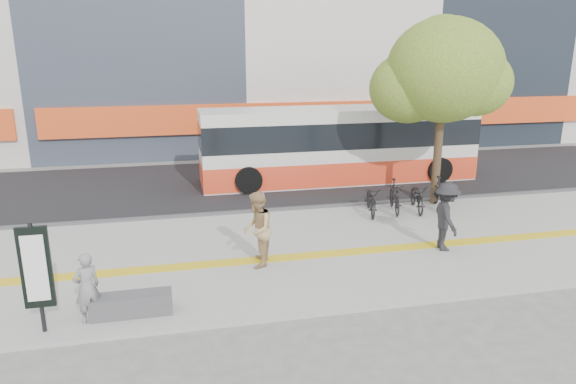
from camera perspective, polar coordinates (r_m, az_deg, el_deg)
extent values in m
plane|color=#5E5E5A|center=(12.49, -4.17, -9.70)|extent=(120.00, 120.00, 0.00)
cube|color=gray|center=(13.83, -5.11, -6.93)|extent=(40.00, 7.00, 0.08)
cube|color=gold|center=(13.36, -4.82, -7.56)|extent=(40.00, 0.45, 0.01)
cube|color=black|center=(20.92, -7.85, 0.82)|extent=(40.00, 8.00, 0.06)
cube|color=#3C3C3F|center=(17.09, -6.68, -2.41)|extent=(40.00, 0.25, 0.14)
cube|color=#E34C1C|center=(25.70, -4.53, 8.15)|extent=(19.00, 0.50, 1.40)
cube|color=#E34C1C|center=(33.36, 28.10, 8.11)|extent=(15.20, 0.50, 1.40)
cube|color=#3C3C3F|center=(11.22, -16.77, -11.72)|extent=(1.60, 0.45, 0.45)
cylinder|color=black|center=(10.85, -25.77, -8.53)|extent=(0.08, 0.08, 2.20)
cube|color=black|center=(10.77, -25.91, -7.46)|extent=(0.55, 0.08, 1.60)
cube|color=white|center=(10.73, -25.97, -7.56)|extent=(0.40, 0.02, 1.30)
cylinder|color=#342618|center=(18.51, 16.05, 3.65)|extent=(0.28, 0.28, 3.20)
ellipsoid|color=#3D6521|center=(18.16, 16.75, 12.69)|extent=(3.80, 3.80, 3.42)
ellipsoid|color=#3D6521|center=(18.18, 13.02, 11.05)|extent=(2.60, 2.60, 2.34)
ellipsoid|color=#3D6521|center=(18.29, 19.78, 11.20)|extent=(2.40, 2.40, 2.16)
ellipsoid|color=#3D6521|center=(18.99, 16.57, 15.23)|extent=(2.20, 2.20, 1.98)
cube|color=silver|center=(21.07, 5.63, 5.19)|extent=(11.05, 2.30, 2.95)
cube|color=red|center=(21.27, 5.56, 2.62)|extent=(11.07, 2.32, 0.92)
cube|color=black|center=(20.99, 5.67, 6.55)|extent=(11.07, 2.32, 1.01)
cylinder|color=black|center=(19.31, -4.35, 1.31)|extent=(1.01, 0.32, 1.01)
cylinder|color=black|center=(21.53, -5.25, 2.79)|extent=(1.01, 0.32, 1.01)
cylinder|color=black|center=(21.76, 16.26, 2.36)|extent=(1.01, 0.32, 1.01)
cylinder|color=black|center=(23.75, 13.63, 3.63)|extent=(1.01, 0.32, 1.01)
imported|color=black|center=(17.06, 9.12, -0.82)|extent=(1.06, 1.91, 0.95)
imported|color=black|center=(17.36, 11.62, -0.48)|extent=(0.91, 1.82, 1.05)
imported|color=black|center=(17.72, 14.01, -0.48)|extent=(1.06, 1.91, 0.95)
imported|color=black|center=(18.07, 16.33, -0.16)|extent=(0.91, 1.82, 1.05)
imported|color=black|center=(11.05, -21.19, -9.74)|extent=(0.63, 0.56, 1.44)
imported|color=tan|center=(12.78, -3.41, -4.11)|extent=(0.92, 1.07, 1.89)
imported|color=black|center=(14.39, 16.98, -2.60)|extent=(0.86, 1.28, 1.84)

